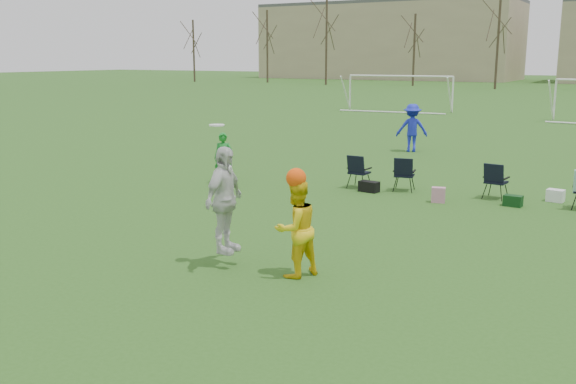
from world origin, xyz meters
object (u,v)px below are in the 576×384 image
Objects in this scene: fielder_blue at (412,128)px; goal_left at (400,83)px; center_contest at (258,212)px; fielder_green_near at (223,158)px.

goal_left is at bearing -93.73° from fielder_blue.
center_contest is 35.27m from goal_left.
goal_left is at bearing 78.09° from fielder_green_near.
fielder_blue is 0.74× the size of center_contest.
fielder_green_near is at bearing 48.35° from fielder_blue.
goal_left is (-9.88, 33.85, 0.86)m from center_contest.
center_contest is (2.53, -15.34, 0.12)m from fielder_blue.
goal_left reaches higher than fielder_blue.
center_contest is at bearing 74.00° from fielder_blue.
fielder_green_near is 0.81× the size of fielder_blue.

